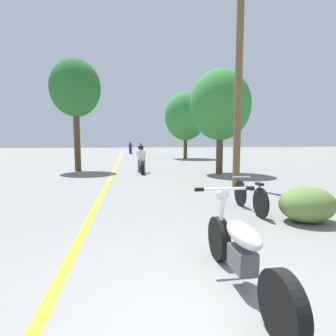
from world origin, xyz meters
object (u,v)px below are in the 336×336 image
Objects in this scene: motorcycle_rider_far at (130,149)px; utility_pole at (239,75)px; motorcycle_foreground at (241,251)px; motorcycle_rider_lead at (141,162)px; roadside_tree_left at (75,89)px; roadside_tree_right_far at (186,116)px; motorcycle_rider_mid at (141,152)px; roadside_tree_right_near at (220,105)px; bicycle_parked at (250,197)px.

utility_pole is at bearing -81.89° from motorcycle_rider_far.
motorcycle_foreground is (-2.45, -5.89, -3.34)m from utility_pole.
motorcycle_rider_lead is at bearing -88.83° from motorcycle_rider_far.
motorcycle_rider_far is (-3.40, 23.88, -3.21)m from utility_pole.
utility_pole is 24.33m from motorcycle_rider_far.
roadside_tree_left is 5.10m from motorcycle_rider_lead.
motorcycle_rider_mid is at bearing 161.82° from roadside_tree_right_far.
roadside_tree_left is (-6.28, 5.82, 0.48)m from utility_pole.
roadside_tree_right_near reaches higher than motorcycle_rider_mid.
motorcycle_rider_lead reaches higher than motorcycle_rider_mid.
motorcycle_rider_mid reaches higher than motorcycle_foreground.
roadside_tree_right_far is (0.67, 10.73, 0.46)m from roadside_tree_right_near.
motorcycle_rider_lead is (-0.56, 10.47, 0.11)m from motorcycle_foreground.
roadside_tree_right_far reaches higher than motorcycle_rider_far.
utility_pole reaches higher than motorcycle_rider_far.
utility_pole is 3.58× the size of motorcycle_foreground.
motorcycle_rider_mid is 8.25m from motorcycle_rider_far.
roadside_tree_left is 11.17m from motorcycle_rider_mid.
roadside_tree_right_far reaches higher than motorcycle_rider_mid.
motorcycle_rider_far is at bearing 101.49° from roadside_tree_right_near.
roadside_tree_right_near is 3.02× the size of bicycle_parked.
motorcycle_rider_mid is at bearing 69.12° from roadside_tree_left.
motorcycle_rider_far is (2.88, 18.05, -3.69)m from roadside_tree_left.
motorcycle_rider_far is at bearing 91.17° from motorcycle_rider_lead.
roadside_tree_right_far reaches higher than bicycle_parked.
roadside_tree_right_near is 2.46× the size of motorcycle_rider_mid.
roadside_tree_right_far is at bearing -63.29° from motorcycle_rider_far.
roadside_tree_right_far is 11.21m from motorcycle_rider_lead.
motorcycle_foreground is 29.78m from motorcycle_rider_far.
roadside_tree_left is 11.03m from bicycle_parked.
roadside_tree_left reaches higher than bicycle_parked.
roadside_tree_right_far is at bearing 82.37° from bicycle_parked.
motorcycle_rider_lead is at bearing 105.05° from bicycle_parked.
motorcycle_rider_mid is 1.23× the size of bicycle_parked.
motorcycle_foreground is 1.25× the size of bicycle_parked.
roadside_tree_right_near is at bearing -13.83° from motorcycle_rider_lead.
roadside_tree_left is (-7.65, -8.57, 0.51)m from roadside_tree_right_far.
roadside_tree_right_far is at bearing 79.33° from motorcycle_foreground.
utility_pole is at bearing 67.39° from motorcycle_foreground.
utility_pole reaches higher than motorcycle_foreground.
roadside_tree_left is at bearing 162.83° from roadside_tree_right_near.
roadside_tree_right_far is (1.37, 14.39, -0.03)m from utility_pole.
motorcycle_foreground is at bearing -71.91° from roadside_tree_left.
motorcycle_rider_lead is at bearing 93.04° from motorcycle_foreground.
roadside_tree_left is 2.78× the size of motorcycle_rider_far.
roadside_tree_right_near is at bearing -17.17° from roadside_tree_left.
roadside_tree_left is at bearing 120.99° from bicycle_parked.
roadside_tree_right_near is (0.70, 3.67, -0.50)m from utility_pole.
motorcycle_rider_far reaches higher than motorcycle_rider_mid.
utility_pole is at bearing -95.43° from roadside_tree_right_far.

